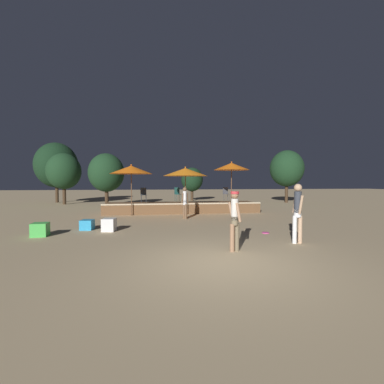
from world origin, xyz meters
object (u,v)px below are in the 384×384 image
Objects in this scene: person_2 at (185,202)px; cube_seat_0 at (87,225)px; bistro_chair_1 at (177,193)px; background_tree_4 at (287,169)px; cube_seat_1 at (40,230)px; bistro_chair_0 at (144,193)px; patio_umbrella_1 at (185,172)px; patio_umbrella_0 at (131,170)px; background_tree_2 at (192,180)px; person_0 at (235,218)px; background_tree_0 at (56,165)px; bistro_chair_2 at (226,193)px; patio_umbrella_2 at (232,167)px; cube_seat_2 at (109,225)px; frisbee_disc at (266,233)px; person_1 at (298,210)px; background_tree_1 at (106,173)px; background_tree_3 at (64,171)px.

cube_seat_0 is at bearing 90.49° from person_2.
background_tree_4 is (10.69, 5.38, 1.97)m from bistro_chair_1.
bistro_chair_0 reaches higher than cube_seat_1.
cube_seat_1 is at bearing 92.55° from person_2.
person_2 is at bearing -98.17° from patio_umbrella_1.
patio_umbrella_0 is at bearing 29.13° from person_2.
background_tree_2 is at bearing 64.40° from cube_seat_1.
patio_umbrella_1 reaches higher than cube_seat_0.
patio_umbrella_1 is 1.69× the size of person_0.
cube_seat_1 is at bearing -72.58° from background_tree_0.
bistro_chair_2 is at bearing -19.56° from bistro_chair_1.
bistro_chair_1 is 1.00× the size of bistro_chair_2.
bistro_chair_1 is at bearing 145.41° from patio_umbrella_2.
bistro_chair_0 reaches higher than cube_seat_2.
person_0 is at bearing -104.54° from bistro_chair_1.
background_tree_4 is at bearing 58.58° from frisbee_disc.
bistro_chair_0 is 5.50m from bistro_chair_2.
patio_umbrella_2 reaches higher than person_0.
person_1 reaches higher than bistro_chair_0.
background_tree_4 is at bearing 8.49° from bistro_chair_1.
background_tree_1 is at bearing -174.98° from background_tree_4.
bistro_chair_0 is at bearing 79.65° from cube_seat_2.
background_tree_3 is (-11.54, -2.77, 0.67)m from background_tree_2.
cube_seat_0 is (-1.39, -4.21, -2.41)m from patio_umbrella_0.
background_tree_2 reaches higher than patio_umbrella_2.
background_tree_0 is (-5.00, 15.94, 3.26)m from cube_seat_1.
patio_umbrella_1 reaches higher than person_1.
patio_umbrella_1 is 6.40m from cube_seat_0.
background_tree_2 is (2.32, 12.94, 1.29)m from person_2.
background_tree_1 reaches higher than frisbee_disc.
bistro_chair_1 is 3.34× the size of frisbee_disc.
cube_seat_0 is (-4.46, -3.97, -2.29)m from patio_umbrella_1.
bistro_chair_0 is (-5.06, 8.93, 0.17)m from person_1.
person_2 is at bearing 116.81° from person_1.
patio_umbrella_2 is 11.64× the size of frisbee_disc.
patio_umbrella_0 is 5.24m from cube_seat_2.
background_tree_3 reaches higher than bistro_chair_0.
cube_seat_1 is 2.33m from cube_seat_2.
person_2 is (-2.83, 5.87, -0.16)m from person_1.
person_2 is (3.33, 2.94, 0.63)m from cube_seat_2.
frisbee_disc is at bearing -94.64° from patio_umbrella_2.
cube_seat_2 is 0.29× the size of person_1.
cube_seat_2 is at bearing -139.37° from background_tree_4.
bistro_chair_1 is at bearing 8.18° from bistro_chair_0.
background_tree_2 is 0.70× the size of background_tree_4.
person_0 reaches higher than person_2.
patio_umbrella_2 is at bearing -92.26° from person_2.
patio_umbrella_1 is 7.99m from cube_seat_1.
frisbee_disc is at bearing -179.09° from person_2.
bistro_chair_1 is (5.53, 7.22, 0.97)m from cube_seat_1.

